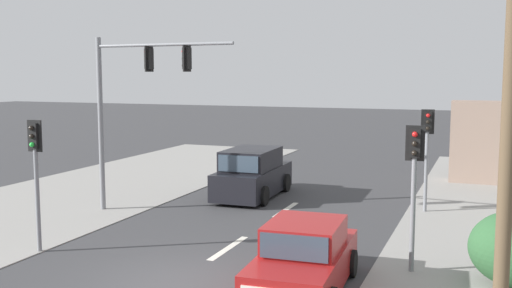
{
  "coord_description": "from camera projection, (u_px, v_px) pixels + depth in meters",
  "views": [
    {
      "loc": [
        6.51,
        -11.65,
        4.77
      ],
      "look_at": [
        0.42,
        4.0,
        2.79
      ],
      "focal_mm": 42.0,
      "sensor_mm": 36.0,
      "label": 1
    }
  ],
  "objects": [
    {
      "name": "kerb_left_verge",
      "position": [
        13.0,
        214.0,
        20.45
      ],
      "size": [
        8.0,
        40.0,
        0.02
      ],
      "primitive_type": "cube",
      "color": "gray",
      "rests_on": "ground"
    },
    {
      "name": "utility_pole_foreground_right",
      "position": [
        502.0,
        75.0,
        9.87
      ],
      "size": [
        3.78,
        0.55,
        8.77
      ],
      "color": "brown",
      "rests_on": "ground"
    },
    {
      "name": "pedestal_signal_far_median",
      "position": [
        427.0,
        143.0,
        20.46
      ],
      "size": [
        0.44,
        0.3,
        3.56
      ],
      "color": "slate",
      "rests_on": "ground"
    },
    {
      "name": "ground_plane",
      "position": [
        175.0,
        283.0,
        13.68
      ],
      "size": [
        140.0,
        140.0,
        0.0
      ],
      "primitive_type": "plane",
      "color": "#3A3A3D"
    },
    {
      "name": "lane_dash_far",
      "position": [
        286.0,
        210.0,
        21.09
      ],
      "size": [
        0.2,
        2.4,
        0.01
      ],
      "primitive_type": "cube",
      "color": "silver",
      "rests_on": "ground"
    },
    {
      "name": "pedestal_signal_right_kerb",
      "position": [
        414.0,
        173.0,
        14.18
      ],
      "size": [
        0.44,
        0.29,
        3.56
      ],
      "color": "slate",
      "rests_on": "ground"
    },
    {
      "name": "sedan_receding_far",
      "position": [
        304.0,
        260.0,
        13.12
      ],
      "size": [
        2.07,
        4.32,
        1.56
      ],
      "color": "maroon",
      "rests_on": "ground"
    },
    {
      "name": "traffic_signal_mast",
      "position": [
        130.0,
        92.0,
        20.07
      ],
      "size": [
        5.28,
        0.56,
        6.0
      ],
      "color": "slate",
      "rests_on": "ground"
    },
    {
      "name": "lane_dash_mid",
      "position": [
        229.0,
        248.0,
        16.46
      ],
      "size": [
        0.2,
        2.4,
        0.01
      ],
      "primitive_type": "cube",
      "color": "silver",
      "rests_on": "ground"
    },
    {
      "name": "pedestal_signal_left_kerb",
      "position": [
        36.0,
        163.0,
        15.83
      ],
      "size": [
        0.44,
        0.29,
        3.56
      ],
      "color": "slate",
      "rests_on": "ground"
    },
    {
      "name": "suv_oncoming_near",
      "position": [
        252.0,
        174.0,
        23.2
      ],
      "size": [
        2.16,
        4.59,
        1.9
      ],
      "color": "black",
      "rests_on": "ground"
    }
  ]
}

